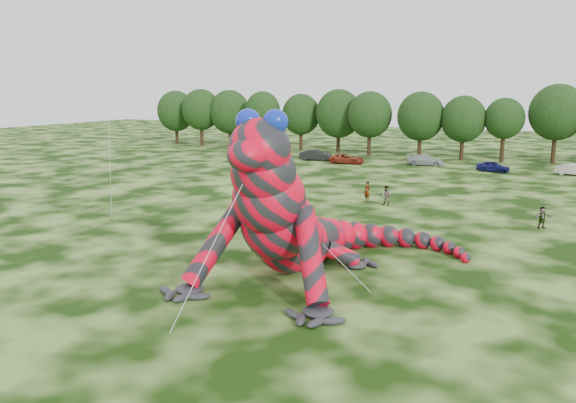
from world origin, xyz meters
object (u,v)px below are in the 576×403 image
(tree_7, at_px, (420,125))
(tree_4, at_px, (301,122))
(tree_8, at_px, (463,128))
(tree_9, at_px, (504,130))
(car_2, at_px, (347,159))
(car_5, at_px, (574,170))
(tree_6, at_px, (370,124))
(tree_10, at_px, (556,124))
(car_1, at_px, (316,155))
(tree_2, at_px, (230,119))
(spectator_4, at_px, (290,171))
(car_0, at_px, (241,151))
(tree_5, at_px, (339,121))
(car_3, at_px, (425,160))
(inflatable_gecko, at_px, (299,189))
(car_4, at_px, (493,166))
(spectator_5, at_px, (542,218))
(tree_3, at_px, (263,121))
(tree_0, at_px, (176,117))
(tree_1, at_px, (201,118))
(spectator_1, at_px, (387,196))
(spectator_0, at_px, (367,192))

(tree_7, bearing_deg, tree_4, 174.43)
(tree_8, distance_m, tree_9, 5.30)
(car_2, distance_m, car_5, 27.22)
(tree_7, bearing_deg, tree_6, -179.08)
(tree_7, xyz_separation_m, tree_10, (17.48, 1.77, 0.51))
(car_1, bearing_deg, tree_2, 57.26)
(spectator_4, bearing_deg, tree_9, -2.12)
(tree_6, relative_size, car_0, 2.23)
(car_1, bearing_deg, tree_7, -58.94)
(car_0, relative_size, car_5, 1.07)
(tree_5, xyz_separation_m, car_3, (15.54, -9.12, -4.21))
(inflatable_gecko, xyz_separation_m, car_2, (-12.68, 43.38, -3.85))
(tree_9, height_order, car_4, tree_9)
(inflatable_gecko, xyz_separation_m, tree_9, (5.79, 54.14, -0.16))
(tree_9, bearing_deg, spectator_5, -80.88)
(car_4, bearing_deg, car_0, 97.46)
(spectator_4, xyz_separation_m, spectator_5, (25.89, -12.40, -0.13))
(tree_9, distance_m, car_2, 21.69)
(inflatable_gecko, xyz_separation_m, tree_3, (-30.99, 53.86, 0.22))
(tree_0, height_order, tree_2, tree_2)
(car_1, bearing_deg, tree_0, 65.69)
(car_5, bearing_deg, tree_3, 86.52)
(tree_7, bearing_deg, tree_1, 178.13)
(tree_2, bearing_deg, tree_1, -172.42)
(tree_6, height_order, tree_10, tree_10)
(inflatable_gecko, xyz_separation_m, spectator_4, (-13.97, 28.37, -3.57))
(car_3, relative_size, car_4, 1.24)
(tree_6, relative_size, car_2, 2.04)
(tree_7, height_order, spectator_1, tree_7)
(car_0, bearing_deg, tree_7, -60.44)
(tree_5, distance_m, spectator_4, 27.52)
(tree_3, distance_m, car_1, 16.62)
(tree_6, height_order, car_1, tree_6)
(tree_8, distance_m, car_0, 31.78)
(tree_5, bearing_deg, car_4, -25.22)
(car_0, xyz_separation_m, spectator_0, (27.30, -24.74, 0.20))
(tree_10, height_order, car_1, tree_10)
(tree_3, relative_size, tree_9, 1.09)
(tree_4, xyz_separation_m, car_0, (-4.70, -11.13, -3.80))
(tree_1, relative_size, car_0, 2.31)
(tree_7, height_order, car_4, tree_7)
(tree_1, bearing_deg, spectator_5, -34.99)
(tree_3, bearing_deg, car_1, -34.81)
(tree_10, height_order, car_5, tree_10)
(tree_2, height_order, car_4, tree_2)
(tree_0, xyz_separation_m, spectator_5, (61.75, -40.07, -3.96))
(car_2, bearing_deg, tree_4, 41.12)
(tree_5, height_order, tree_6, tree_5)
(tree_1, xyz_separation_m, car_4, (49.38, -10.99, -4.25))
(spectator_1, bearing_deg, tree_3, 139.55)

